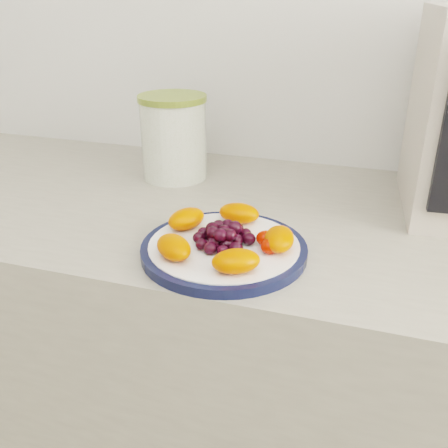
% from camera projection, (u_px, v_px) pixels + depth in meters
% --- Properties ---
extents(counter, '(3.50, 0.60, 0.90)m').
position_uv_depth(counter, '(299.00, 408.00, 1.07)').
color(counter, '#A09A89').
rests_on(counter, floor).
extents(cabinet_face, '(3.48, 0.58, 0.84)m').
position_uv_depth(cabinet_face, '(298.00, 419.00, 1.08)').
color(cabinet_face, brown).
rests_on(cabinet_face, floor).
extents(plate_rim, '(0.25, 0.25, 0.01)m').
position_uv_depth(plate_rim, '(224.00, 249.00, 0.75)').
color(plate_rim, '#0E1534').
rests_on(plate_rim, counter).
extents(plate_face, '(0.23, 0.23, 0.02)m').
position_uv_depth(plate_face, '(224.00, 249.00, 0.75)').
color(plate_face, white).
rests_on(plate_face, counter).
extents(canister, '(0.14, 0.14, 0.16)m').
position_uv_depth(canister, '(174.00, 140.00, 1.03)').
color(canister, '#4E6419').
rests_on(canister, counter).
extents(canister_lid, '(0.14, 0.14, 0.01)m').
position_uv_depth(canister_lid, '(172.00, 98.00, 0.99)').
color(canister_lid, olive).
rests_on(canister_lid, canister).
extents(fruit_plate, '(0.21, 0.21, 0.03)m').
position_uv_depth(fruit_plate, '(227.00, 235.00, 0.74)').
color(fruit_plate, '#E74200').
rests_on(fruit_plate, plate_face).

